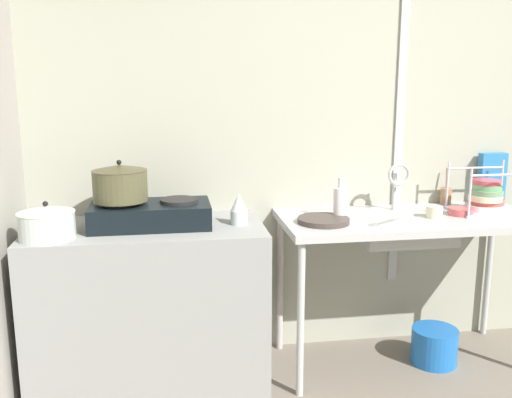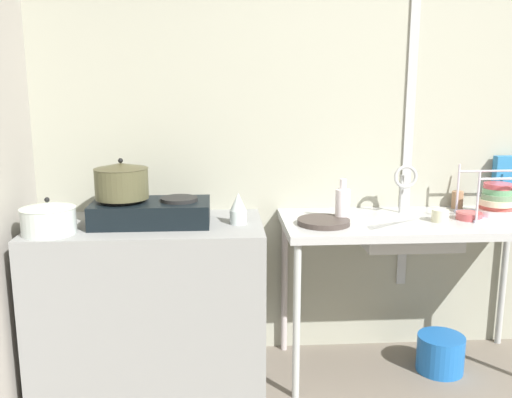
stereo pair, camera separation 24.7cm
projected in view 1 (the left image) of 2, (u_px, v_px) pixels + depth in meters
name	position (u px, v px, depth m)	size (l,w,h in m)	color
wall_back	(410.00, 131.00, 3.24)	(5.02, 0.10, 2.49)	#A1A08E
wall_metal_strip	(401.00, 109.00, 3.14)	(0.05, 0.01, 1.99)	#AEAFAF
counter_concrete	(150.00, 306.00, 2.85)	(1.15, 0.58, 0.83)	gray
counter_sink	(409.00, 228.00, 2.99)	(1.36, 0.58, 0.83)	#AEAFAF
stove	(151.00, 214.00, 2.76)	(0.58, 0.31, 0.13)	black
pot_on_left_burner	(120.00, 183.00, 2.70)	(0.26, 0.26, 0.20)	#4B492F
pot_beside_stove	(47.00, 222.00, 2.54)	(0.25, 0.25, 0.17)	silver
percolator	(239.00, 209.00, 2.79)	(0.09, 0.09, 0.16)	silver
sink_basin	(403.00, 229.00, 2.94)	(0.48, 0.32, 0.12)	#AEAFAF
faucet	(398.00, 178.00, 3.04)	(0.13, 0.07, 0.27)	#AEAFAF
frying_pan	(323.00, 220.00, 2.83)	(0.26, 0.26, 0.03)	#3E3530
dish_rack	(486.00, 198.00, 3.05)	(0.34, 0.26, 0.26)	#BEB4C2
cup_by_rack	(434.00, 212.00, 2.93)	(0.09, 0.09, 0.06)	beige
small_bowl_on_drainboard	(460.00, 212.00, 3.00)	(0.13, 0.13, 0.04)	#B54B4F
bottle_by_sink	(341.00, 202.00, 2.89)	(0.07, 0.07, 0.22)	white
cereal_box	(492.00, 178.00, 3.27)	(0.16, 0.05, 0.29)	teal
utensil_jar	(446.00, 196.00, 3.24)	(0.06, 0.06, 0.21)	#9E7351
bucket_on_floor	(434.00, 346.00, 3.10)	(0.25, 0.25, 0.20)	blue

